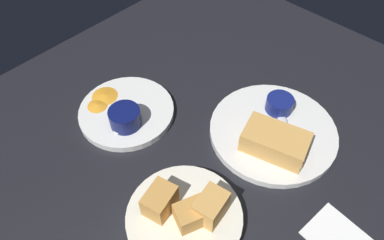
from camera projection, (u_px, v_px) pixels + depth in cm
name	position (u px, v px, depth cm)	size (l,w,h in cm)	color
ground_plane	(227.00, 141.00, 80.81)	(110.00, 110.00, 3.00)	black
plate_sandwich_main	(273.00, 131.00, 79.73)	(27.80, 27.80, 1.60)	silver
sandwich_half_near	(275.00, 142.00, 73.92)	(14.68, 10.90, 4.80)	tan
ramekin_dark_sauce	(280.00, 104.00, 81.61)	(6.16, 6.16, 3.26)	navy
spoon_by_dark_ramekin	(284.00, 125.00, 79.37)	(8.28, 7.76, 0.80)	silver
plate_chips_companion	(127.00, 112.00, 83.47)	(21.76, 21.76, 1.60)	silver
ramekin_light_gravy	(125.00, 117.00, 78.44)	(6.91, 6.91, 4.15)	#0C144C
spoon_by_gravy_ramekin	(120.00, 124.00, 79.58)	(6.84, 8.95, 0.80)	silver
plantain_chip_scatter	(108.00, 104.00, 83.62)	(18.26, 9.68, 0.60)	gold
bread_basket_rear	(185.00, 216.00, 65.18)	(21.05, 21.05, 8.03)	silver
paper_napkin_folded	(339.00, 239.00, 64.69)	(11.00, 9.00, 0.40)	white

